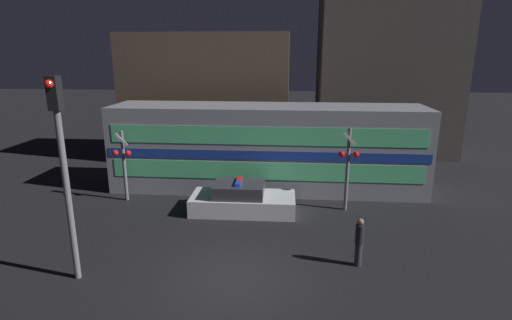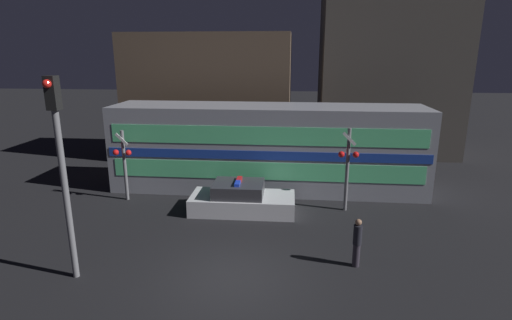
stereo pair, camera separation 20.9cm
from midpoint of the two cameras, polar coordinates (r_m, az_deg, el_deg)
ground_plane at (r=12.38m, az=-3.65°, el=-16.42°), size 120.00×120.00×0.00m
train at (r=19.28m, az=1.29°, el=1.78°), size 14.78×3.09×4.06m
police_car at (r=16.76m, az=-2.35°, el=-5.71°), size 4.34×1.95×1.38m
pedestrian at (r=12.96m, az=14.06°, el=-11.26°), size 0.27×0.27×1.58m
crossing_signal_near at (r=16.85m, az=12.63°, el=-0.64°), size 0.83×0.36×3.53m
crossing_signal_far at (r=18.57m, az=-18.72°, el=-0.18°), size 0.83×0.36×3.19m
traffic_light_corner at (r=12.18m, az=-26.28°, el=-0.21°), size 0.30×0.46×5.88m
building_left at (r=25.32m, az=-7.05°, el=8.91°), size 9.94×4.52×7.58m
building_center at (r=27.82m, az=17.76°, el=11.37°), size 8.61×5.35×10.00m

